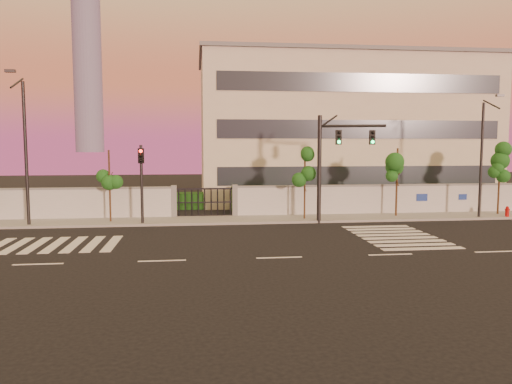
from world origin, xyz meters
TOP-DOWN VIEW (x-y plane):
  - ground at (0.00, 0.00)m, footprint 120.00×120.00m
  - sidewalk at (0.00, 10.50)m, footprint 60.00×3.00m
  - perimeter_wall at (0.10, 12.00)m, footprint 60.00×0.36m
  - hedge_row at (1.17, 14.74)m, footprint 41.00×4.25m
  - institutional_building at (9.00, 21.99)m, footprint 24.40×12.40m
  - distant_skyscraper at (-65.00, 280.00)m, footprint 16.00×16.00m
  - road_markings at (-1.58, 3.76)m, footprint 57.00×7.62m
  - street_tree_c at (-8.79, 10.35)m, footprint 1.38×1.10m
  - street_tree_d at (3.33, 10.06)m, footprint 1.37×1.09m
  - street_tree_e at (9.66, 10.62)m, footprint 1.58×1.26m
  - street_tree_f at (16.89, 10.60)m, footprint 1.56×1.24m
  - traffic_signal_main at (4.84, 9.09)m, footprint 4.14×1.36m
  - traffic_signal_secondary at (-6.78, 9.37)m, footprint 0.38×0.35m
  - streetlight_west at (-13.42, 9.49)m, footprint 0.53×2.14m
  - streetlight_east at (14.82, 9.28)m, footprint 0.47×1.90m
  - fire_hydrant at (16.70, 9.30)m, footprint 0.33×0.31m

SIDE VIEW (x-z plane):
  - ground at x=0.00m, z-range 0.00..0.00m
  - road_markings at x=-1.58m, z-range 0.00..0.02m
  - sidewalk at x=0.00m, z-range 0.00..0.15m
  - fire_hydrant at x=16.70m, z-range 0.00..0.83m
  - hedge_row at x=1.17m, z-range -0.08..1.72m
  - perimeter_wall at x=0.10m, z-range -0.03..2.17m
  - traffic_signal_secondary at x=-6.78m, z-range 0.65..5.49m
  - street_tree_c at x=-8.79m, z-range 1.07..5.61m
  - street_tree_d at x=3.33m, z-range 1.07..5.62m
  - street_tree_e at x=9.66m, z-range 1.09..5.71m
  - street_tree_f at x=16.89m, z-range 1.13..5.89m
  - traffic_signal_main at x=4.84m, z-range 0.88..7.52m
  - streetlight_east at x=14.82m, z-range 0.32..8.22m
  - streetlight_west at x=-13.42m, z-range 0.36..9.25m
  - institutional_building at x=9.00m, z-range 0.03..12.28m
  - distant_skyscraper at x=-65.00m, z-range 2.98..120.98m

